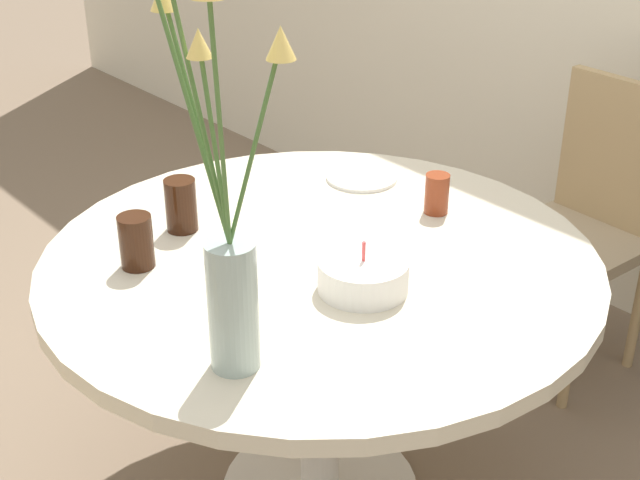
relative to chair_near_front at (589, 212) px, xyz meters
The scene contains 8 objects.
dining_table 1.06m from the chair_near_front, 91.95° to the right, with size 1.29×1.29×0.73m.
chair_near_front is the anchor object (origin of this frame).
birthday_cake 1.12m from the chair_near_front, 82.63° to the right, with size 0.20×0.20×0.12m.
flower_vase 1.56m from the chair_near_front, 82.77° to the right, with size 0.24×0.20×0.80m.
side_plate 0.78m from the chair_near_front, 113.23° to the right, with size 0.19×0.19×0.01m.
drink_glass_0 0.73m from the chair_near_front, 91.61° to the right, with size 0.06×0.06×0.10m.
drink_glass_1 1.31m from the chair_near_front, 106.17° to the right, with size 0.08×0.08×0.13m.
drink_glass_2 1.45m from the chair_near_front, 100.71° to the right, with size 0.08×0.08×0.12m.
Camera 1 is at (1.37, -1.18, 1.71)m, focal length 50.00 mm.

